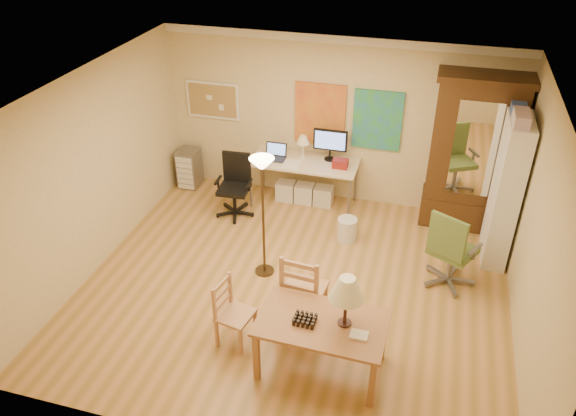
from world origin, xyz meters
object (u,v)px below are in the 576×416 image
(dining_table, at_px, (331,313))
(computer_desk, at_px, (306,177))
(armoire, at_px, (471,163))
(bookshelf, at_px, (505,192))
(office_chair_green, at_px, (449,265))
(office_chair_black, at_px, (235,199))

(dining_table, height_order, computer_desk, same)
(armoire, relative_size, bookshelf, 1.14)
(dining_table, distance_m, office_chair_green, 2.29)
(office_chair_black, height_order, bookshelf, bookshelf)
(office_chair_green, xyz_separation_m, bookshelf, (0.61, 0.84, 0.73))
(armoire, bearing_deg, office_chair_green, -95.40)
(computer_desk, xyz_separation_m, office_chair_green, (2.31, -1.54, -0.17))
(office_chair_green, bearing_deg, armoire, 84.60)
(office_chair_black, xyz_separation_m, bookshelf, (3.93, -0.07, 0.77))
(dining_table, bearing_deg, armoire, 68.71)
(dining_table, distance_m, computer_desk, 3.61)
(computer_desk, relative_size, armoire, 0.72)
(office_chair_green, distance_m, armoire, 1.79)
(computer_desk, height_order, office_chair_black, computer_desk)
(computer_desk, height_order, bookshelf, bookshelf)
(office_chair_green, xyz_separation_m, armoire, (0.15, 1.62, 0.73))
(office_chair_black, relative_size, office_chair_green, 0.88)
(dining_table, distance_m, bookshelf, 3.28)
(dining_table, relative_size, armoire, 0.59)
(armoire, bearing_deg, dining_table, -111.29)
(computer_desk, relative_size, bookshelf, 0.82)
(computer_desk, distance_m, office_chair_black, 1.21)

